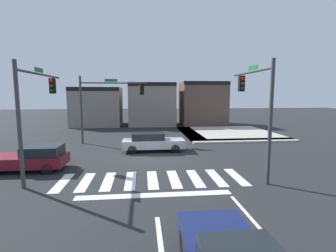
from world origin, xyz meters
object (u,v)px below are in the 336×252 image
(traffic_signal_northwest, at_px, (108,98))
(car_maroon, at_px, (29,158))
(traffic_signal_southeast, at_px, (256,98))
(traffic_signal_southwest, at_px, (37,99))
(car_silver, at_px, (152,142))

(traffic_signal_northwest, bearing_deg, car_maroon, -113.88)
(traffic_signal_southeast, bearing_deg, traffic_signal_southwest, 84.51)
(traffic_signal_southwest, distance_m, car_maroon, 3.63)
(traffic_signal_southwest, bearing_deg, car_silver, -51.71)
(traffic_signal_southeast, height_order, traffic_signal_southwest, traffic_signal_southeast)
(car_maroon, distance_m, car_silver, 8.38)
(traffic_signal_northwest, distance_m, car_maroon, 9.28)
(traffic_signal_southeast, relative_size, car_silver, 1.28)
(car_maroon, xyz_separation_m, car_silver, (7.26, 4.18, 0.03))
(car_maroon, height_order, car_silver, car_silver)
(traffic_signal_southwest, bearing_deg, traffic_signal_southeast, -95.49)
(traffic_signal_northwest, bearing_deg, traffic_signal_southwest, -106.28)
(traffic_signal_southeast, distance_m, traffic_signal_northwest, 13.37)
(traffic_signal_southwest, height_order, car_maroon, traffic_signal_southwest)
(traffic_signal_southeast, xyz_separation_m, traffic_signal_northwest, (-9.08, 9.82, -0.08))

